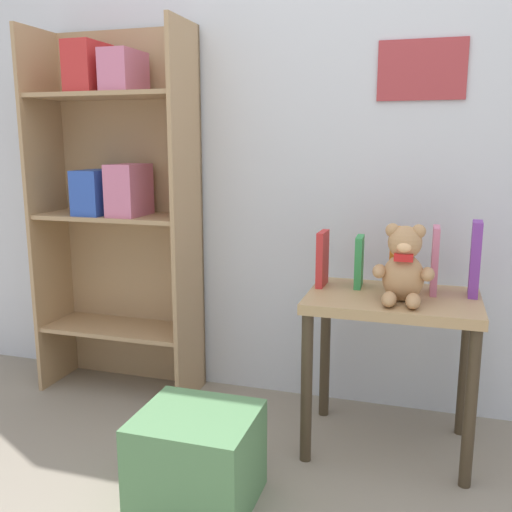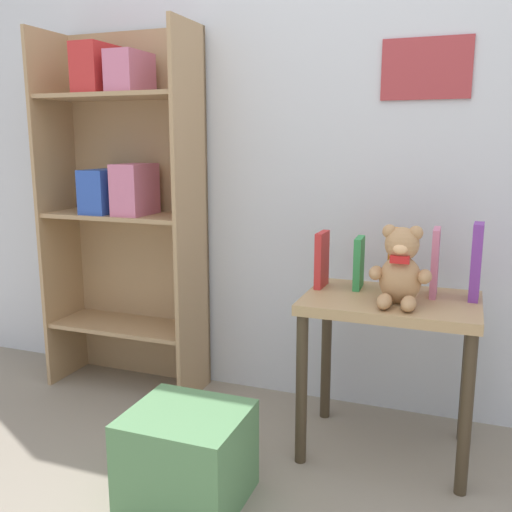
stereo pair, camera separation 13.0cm
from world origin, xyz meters
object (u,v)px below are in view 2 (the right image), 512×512
at_px(bookshelf_side, 126,191).
at_px(book_standing_pink, 435,262).
at_px(storage_bin, 187,456).
at_px(display_table, 390,325).
at_px(book_standing_green, 359,263).
at_px(book_standing_orange, 395,262).
at_px(book_standing_purple, 476,262).
at_px(book_standing_red, 322,259).
at_px(teddy_bear, 400,269).

relative_size(bookshelf_side, book_standing_pink, 6.59).
bearing_deg(storage_bin, bookshelf_side, 132.27).
height_order(display_table, book_standing_green, book_standing_green).
distance_m(bookshelf_side, display_table, 1.28).
bearing_deg(display_table, book_standing_orange, 90.00).
bearing_deg(book_standing_purple, book_standing_pink, -177.28).
height_order(bookshelf_side, book_standing_purple, bookshelf_side).
bearing_deg(storage_bin, book_standing_green, 56.20).
bearing_deg(book_standing_pink, book_standing_green, 176.33).
bearing_deg(bookshelf_side, storage_bin, -47.73).
bearing_deg(bookshelf_side, display_table, -10.01).
distance_m(bookshelf_side, book_standing_purple, 1.48).
height_order(book_standing_orange, storage_bin, book_standing_orange).
relative_size(display_table, book_standing_purple, 2.25).
bearing_deg(book_standing_red, book_standing_green, 11.57).
bearing_deg(book_standing_red, book_standing_orange, 1.40).
height_order(bookshelf_side, storage_bin, bookshelf_side).
distance_m(book_standing_pink, storage_bin, 1.05).
bearing_deg(book_standing_orange, book_standing_red, 179.96).
relative_size(teddy_bear, book_standing_pink, 1.11).
xyz_separation_m(book_standing_red, book_standing_purple, (0.53, 0.01, 0.03)).
distance_m(display_table, book_standing_pink, 0.27).
distance_m(book_standing_orange, storage_bin, 0.96).
height_order(book_standing_green, book_standing_purple, book_standing_purple).
distance_m(book_standing_green, book_standing_orange, 0.14).
bearing_deg(bookshelf_side, book_standing_purple, -5.12).
distance_m(bookshelf_side, book_standing_pink, 1.35).
relative_size(bookshelf_side, book_standing_green, 8.30).
relative_size(book_standing_red, book_standing_purple, 0.78).
bearing_deg(bookshelf_side, teddy_bear, -12.86).
height_order(book_standing_pink, storage_bin, book_standing_pink).
distance_m(teddy_bear, book_standing_orange, 0.14).
height_order(display_table, book_standing_orange, book_standing_orange).
bearing_deg(teddy_bear, book_standing_orange, 103.49).
xyz_separation_m(book_standing_green, storage_bin, (-0.40, -0.60, -0.52)).
xyz_separation_m(bookshelf_side, display_table, (1.19, -0.21, -0.41)).
distance_m(book_standing_red, book_standing_pink, 0.40).
bearing_deg(storage_bin, book_standing_orange, 47.17).
height_order(book_standing_pink, book_standing_purple, book_standing_purple).
bearing_deg(book_standing_orange, storage_bin, -132.67).
height_order(book_standing_red, book_standing_orange, book_standing_orange).
distance_m(display_table, book_standing_green, 0.25).
bearing_deg(teddy_bear, book_standing_green, 135.74).
relative_size(book_standing_green, book_standing_pink, 0.79).
relative_size(book_standing_green, book_standing_purple, 0.72).
relative_size(bookshelf_side, display_table, 2.66).
bearing_deg(book_standing_pink, display_table, -150.07).
distance_m(book_standing_pink, book_standing_purple, 0.13).
distance_m(teddy_bear, book_standing_purple, 0.28).
bearing_deg(teddy_bear, book_standing_pink, 56.05).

